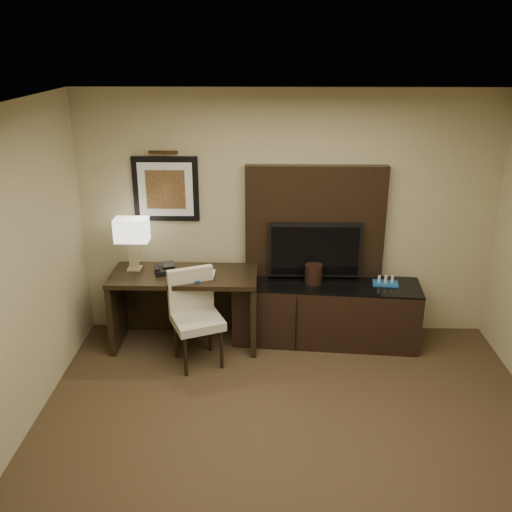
{
  "coord_description": "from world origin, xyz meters",
  "views": [
    {
      "loc": [
        -0.21,
        -3.44,
        3.15
      ],
      "look_at": [
        -0.32,
        1.8,
        1.15
      ],
      "focal_mm": 40.0,
      "sensor_mm": 36.0,
      "label": 1
    }
  ],
  "objects_px": {
    "tv": "(315,250)",
    "minibar_tray": "(386,280)",
    "desk": "(186,309)",
    "desk_chair": "(197,320)",
    "table_lamp": "(133,243)",
    "desk_phone": "(166,268)",
    "ice_bucket": "(313,274)",
    "credenza": "(325,312)"
  },
  "relations": [
    {
      "from": "credenza",
      "to": "minibar_tray",
      "type": "relative_size",
      "value": 7.52
    },
    {
      "from": "credenza",
      "to": "desk_phone",
      "type": "bearing_deg",
      "value": -172.4
    },
    {
      "from": "tv",
      "to": "ice_bucket",
      "type": "height_order",
      "value": "tv"
    },
    {
      "from": "credenza",
      "to": "desk_chair",
      "type": "xyz_separation_m",
      "value": [
        -1.34,
        -0.51,
        0.15
      ]
    },
    {
      "from": "desk",
      "to": "table_lamp",
      "type": "height_order",
      "value": "table_lamp"
    },
    {
      "from": "desk_chair",
      "to": "table_lamp",
      "type": "relative_size",
      "value": 1.67
    },
    {
      "from": "desk_phone",
      "to": "ice_bucket",
      "type": "distance_m",
      "value": 1.58
    },
    {
      "from": "credenza",
      "to": "tv",
      "type": "bearing_deg",
      "value": 137.99
    },
    {
      "from": "desk",
      "to": "minibar_tray",
      "type": "relative_size",
      "value": 5.83
    },
    {
      "from": "minibar_tray",
      "to": "credenza",
      "type": "bearing_deg",
      "value": 179.15
    },
    {
      "from": "tv",
      "to": "table_lamp",
      "type": "height_order",
      "value": "table_lamp"
    },
    {
      "from": "desk",
      "to": "credenza",
      "type": "height_order",
      "value": "desk"
    },
    {
      "from": "desk",
      "to": "desk_phone",
      "type": "height_order",
      "value": "desk_phone"
    },
    {
      "from": "tv",
      "to": "table_lamp",
      "type": "distance_m",
      "value": 1.95
    },
    {
      "from": "credenza",
      "to": "ice_bucket",
      "type": "bearing_deg",
      "value": -178.99
    },
    {
      "from": "ice_bucket",
      "to": "minibar_tray",
      "type": "distance_m",
      "value": 0.77
    },
    {
      "from": "desk_phone",
      "to": "minibar_tray",
      "type": "relative_size",
      "value": 0.8
    },
    {
      "from": "desk",
      "to": "credenza",
      "type": "xyz_separation_m",
      "value": [
        1.52,
        0.1,
        -0.07
      ]
    },
    {
      "from": "tv",
      "to": "minibar_tray",
      "type": "height_order",
      "value": "tv"
    },
    {
      "from": "ice_bucket",
      "to": "desk",
      "type": "bearing_deg",
      "value": -175.45
    },
    {
      "from": "table_lamp",
      "to": "tv",
      "type": "bearing_deg",
      "value": 3.64
    },
    {
      "from": "tv",
      "to": "ice_bucket",
      "type": "xyz_separation_m",
      "value": [
        -0.01,
        -0.13,
        -0.23
      ]
    },
    {
      "from": "desk_phone",
      "to": "ice_bucket",
      "type": "xyz_separation_m",
      "value": [
        1.57,
        0.09,
        -0.09
      ]
    },
    {
      "from": "table_lamp",
      "to": "minibar_tray",
      "type": "distance_m",
      "value": 2.72
    },
    {
      "from": "desk_chair",
      "to": "minibar_tray",
      "type": "distance_m",
      "value": 2.05
    },
    {
      "from": "desk",
      "to": "tv",
      "type": "bearing_deg",
      "value": 10.03
    },
    {
      "from": "desk_chair",
      "to": "ice_bucket",
      "type": "height_order",
      "value": "desk_chair"
    },
    {
      "from": "desk_chair",
      "to": "desk_phone",
      "type": "relative_size",
      "value": 4.64
    },
    {
      "from": "desk",
      "to": "desk_chair",
      "type": "bearing_deg",
      "value": -65.96
    },
    {
      "from": "desk",
      "to": "desk_chair",
      "type": "xyz_separation_m",
      "value": [
        0.18,
        -0.41,
        0.08
      ]
    },
    {
      "from": "ice_bucket",
      "to": "desk_chair",
      "type": "bearing_deg",
      "value": -156.7
    },
    {
      "from": "credenza",
      "to": "desk_phone",
      "type": "relative_size",
      "value": 9.42
    },
    {
      "from": "desk",
      "to": "desk_phone",
      "type": "bearing_deg",
      "value": 175.0
    },
    {
      "from": "minibar_tray",
      "to": "desk_chair",
      "type": "bearing_deg",
      "value": -165.84
    },
    {
      "from": "table_lamp",
      "to": "minibar_tray",
      "type": "bearing_deg",
      "value": -0.55
    },
    {
      "from": "credenza",
      "to": "tv",
      "type": "xyz_separation_m",
      "value": [
        -0.13,
        0.14,
        0.68
      ]
    },
    {
      "from": "credenza",
      "to": "desk_phone",
      "type": "distance_m",
      "value": 1.8
    },
    {
      "from": "desk",
      "to": "credenza",
      "type": "bearing_deg",
      "value": 4.01
    },
    {
      "from": "desk",
      "to": "minibar_tray",
      "type": "distance_m",
      "value": 2.18
    },
    {
      "from": "desk_chair",
      "to": "minibar_tray",
      "type": "relative_size",
      "value": 3.7
    },
    {
      "from": "table_lamp",
      "to": "ice_bucket",
      "type": "xyz_separation_m",
      "value": [
        1.92,
        -0.01,
        -0.33
      ]
    },
    {
      "from": "table_lamp",
      "to": "ice_bucket",
      "type": "bearing_deg",
      "value": -0.2
    }
  ]
}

